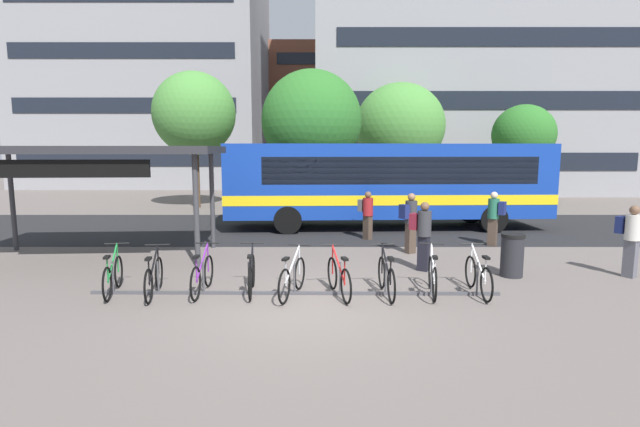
{
  "coord_description": "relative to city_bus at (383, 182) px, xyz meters",
  "views": [
    {
      "loc": [
        0.29,
        -8.84,
        3.02
      ],
      "look_at": [
        0.35,
        4.52,
        1.2
      ],
      "focal_mm": 26.75,
      "sensor_mm": 36.0,
      "label": 1
    }
  ],
  "objects": [
    {
      "name": "ground",
      "position": [
        -2.75,
        -9.24,
        -1.78
      ],
      "size": [
        200.0,
        200.0,
        0.0
      ],
      "primitive_type": "plane",
      "color": "#6B605B"
    },
    {
      "name": "bus_lane_asphalt",
      "position": [
        -2.75,
        0.0,
        -1.77
      ],
      "size": [
        80.0,
        7.2,
        0.01
      ],
      "primitive_type": "cube",
      "color": "#232326",
      "rests_on": "ground"
    },
    {
      "name": "city_bus",
      "position": [
        0.0,
        0.0,
        0.0
      ],
      "size": [
        12.12,
        3.05,
        3.2
      ],
      "rotation": [
        0.0,
        0.0,
        3.18
      ],
      "color": "#14389E",
      "rests_on": "ground"
    },
    {
      "name": "bike_rack",
      "position": [
        -2.99,
        -8.45,
        -1.68
      ],
      "size": [
        8.54,
        0.17,
        0.7
      ],
      "rotation": [
        0.0,
        0.0,
        -0.01
      ],
      "color": "#47474C",
      "rests_on": "ground"
    },
    {
      "name": "parked_bicycle_green_0",
      "position": [
        -6.79,
        -8.4,
        -1.39
      ],
      "size": [
        0.53,
        1.7,
        0.99
      ],
      "rotation": [
        0.0,
        0.0,
        1.76
      ],
      "color": "black",
      "rests_on": "ground"
    },
    {
      "name": "parked_bicycle_black_1",
      "position": [
        -5.89,
        -8.54,
        -1.39
      ],
      "size": [
        0.52,
        1.71,
        0.99
      ],
      "rotation": [
        0.0,
        0.0,
        1.7
      ],
      "color": "black",
      "rests_on": "ground"
    },
    {
      "name": "parked_bicycle_purple_2",
      "position": [
        -4.93,
        -8.36,
        -1.39
      ],
      "size": [
        0.52,
        1.72,
        0.99
      ],
      "rotation": [
        0.0,
        0.0,
        1.55
      ],
      "color": "black",
      "rests_on": "ground"
    },
    {
      "name": "parked_bicycle_black_3",
      "position": [
        -3.9,
        -8.34,
        -1.39
      ],
      "size": [
        0.52,
        1.72,
        0.99
      ],
      "rotation": [
        0.0,
        0.0,
        1.65
      ],
      "color": "black",
      "rests_on": "ground"
    },
    {
      "name": "parked_bicycle_silver_4",
      "position": [
        -3.03,
        -8.56,
        -1.39
      ],
      "size": [
        0.62,
        1.68,
        0.99
      ],
      "rotation": [
        0.0,
        0.0,
        1.31
      ],
      "color": "black",
      "rests_on": "ground"
    },
    {
      "name": "parked_bicycle_red_5",
      "position": [
        -2.07,
        -8.54,
        -1.39
      ],
      "size": [
        0.6,
        1.69,
        0.99
      ],
      "rotation": [
        0.0,
        0.0,
        1.81
      ],
      "color": "black",
      "rests_on": "ground"
    },
    {
      "name": "parked_bicycle_black_6",
      "position": [
        -1.09,
        -8.51,
        -1.39
      ],
      "size": [
        0.52,
        1.72,
        0.99
      ],
      "rotation": [
        0.0,
        0.0,
        1.63
      ],
      "color": "black",
      "rests_on": "ground"
    },
    {
      "name": "parked_bicycle_white_7",
      "position": [
        -0.11,
        -8.42,
        -1.39
      ],
      "size": [
        0.52,
        1.71,
        0.99
      ],
      "rotation": [
        0.0,
        0.0,
        1.42
      ],
      "color": "black",
      "rests_on": "ground"
    },
    {
      "name": "parked_bicycle_white_8",
      "position": [
        0.84,
        -8.43,
        -1.39
      ],
      "size": [
        0.52,
        1.72,
        0.99
      ],
      "rotation": [
        0.0,
        0.0,
        1.57
      ],
      "color": "black",
      "rests_on": "ground"
    },
    {
      "name": "transit_shelter",
      "position": [
        -8.61,
        -5.1,
        1.13
      ],
      "size": [
        6.86,
        3.65,
        3.09
      ],
      "rotation": [
        0.0,
        0.0,
        0.06
      ],
      "color": "#38383D",
      "rests_on": "ground"
    },
    {
      "name": "commuter_maroon_pack_0",
      "position": [
        0.09,
        -6.46,
        -0.78
      ],
      "size": [
        0.61,
        0.54,
        1.73
      ],
      "rotation": [
        0.0,
        0.0,
        5.72
      ],
      "color": "black",
      "rests_on": "ground"
    },
    {
      "name": "commuter_navy_pack_1",
      "position": [
        4.85,
        -7.06,
        -0.78
      ],
      "size": [
        0.54,
        0.61,
        1.72
      ],
      "rotation": [
        0.0,
        0.0,
        5.27
      ],
      "color": "#565660",
      "rests_on": "ground"
    },
    {
      "name": "commuter_grey_pack_2",
      "position": [
        -0.89,
        -2.32,
        -0.85
      ],
      "size": [
        0.57,
        0.6,
        1.62
      ],
      "rotation": [
        0.0,
        0.0,
        5.42
      ],
      "color": "#47382D",
      "rests_on": "ground"
    },
    {
      "name": "commuter_navy_pack_3",
      "position": [
        2.97,
        -3.42,
        -0.79
      ],
      "size": [
        0.6,
        0.55,
        1.7
      ],
      "rotation": [
        0.0,
        0.0,
        2.54
      ],
      "color": "#47382D",
      "rests_on": "ground"
    },
    {
      "name": "commuter_navy_pack_4",
      "position": [
        0.14,
        -4.49,
        -0.76
      ],
      "size": [
        0.61,
        0.53,
        1.76
      ],
      "rotation": [
        0.0,
        0.0,
        0.54
      ],
      "color": "#47382D",
      "rests_on": "ground"
    },
    {
      "name": "trash_bin",
      "position": [
        2.11,
        -7.01,
        -1.26
      ],
      "size": [
        0.55,
        0.55,
        1.03
      ],
      "color": "#232328",
      "rests_on": "ground"
    },
    {
      "name": "street_tree_0",
      "position": [
        2.12,
        9.64,
        2.53
      ],
      "size": [
        5.11,
        5.11,
        6.75
      ],
      "color": "brown",
      "rests_on": "ground"
    },
    {
      "name": "street_tree_1",
      "position": [
        8.87,
        8.75,
        2.02
      ],
      "size": [
        3.42,
        3.42,
        5.45
      ],
      "color": "brown",
      "rests_on": "ground"
    },
    {
      "name": "street_tree_2",
      "position": [
        -2.86,
        5.17,
        2.57
      ],
      "size": [
        4.8,
        4.8,
        6.76
      ],
      "color": "brown",
      "rests_on": "ground"
    },
    {
      "name": "street_tree_3",
      "position": [
        -8.82,
        6.45,
        3.0
      ],
      "size": [
        4.14,
        4.14,
        6.87
      ],
      "color": "brown",
      "rests_on": "ground"
    },
    {
      "name": "building_left_wing",
      "position": [
        -16.56,
        23.55,
        7.77
      ],
      "size": [
        18.34,
        13.32,
        19.1
      ],
      "color": "gray",
      "rests_on": "ground"
    },
    {
      "name": "building_right_wing",
      "position": [
        7.86,
        16.9,
        11.22
      ],
      "size": [
        21.2,
        10.76,
        25.98
      ],
      "color": "gray",
      "rests_on": "ground"
    },
    {
      "name": "building_centre_block",
      "position": [
        -0.38,
        35.31,
        4.91
      ],
      "size": [
        14.15,
        12.44,
        13.37
      ],
      "color": "brown",
      "rests_on": "ground"
    }
  ]
}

